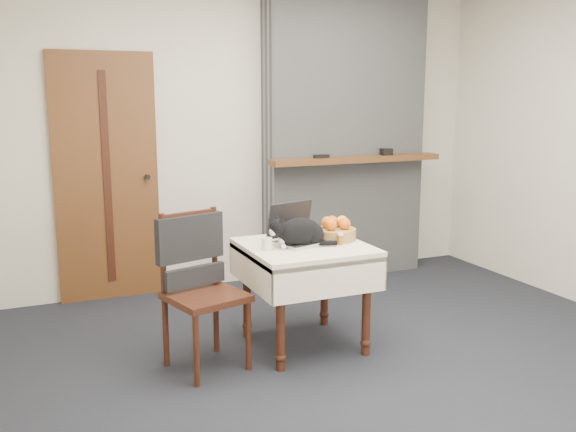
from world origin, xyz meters
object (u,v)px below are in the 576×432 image
(cream_jar, at_px, (267,244))
(pill_bottle, at_px, (340,239))
(laptop, at_px, (298,233))
(fruit_basket, at_px, (336,231))
(chair, at_px, (197,268))
(cat, at_px, (300,232))
(door, at_px, (107,178))
(side_table, at_px, (305,261))

(cream_jar, height_order, pill_bottle, pill_bottle)
(laptop, relative_size, pill_bottle, 5.34)
(fruit_basket, relative_size, chair, 0.28)
(chair, bearing_deg, fruit_basket, -13.14)
(cream_jar, distance_m, fruit_basket, 0.54)
(cat, relative_size, chair, 0.45)
(pill_bottle, height_order, fruit_basket, fruit_basket)
(cat, bearing_deg, pill_bottle, -14.23)
(door, relative_size, pill_bottle, 25.01)
(cream_jar, distance_m, chair, 0.47)
(pill_bottle, bearing_deg, cat, 164.72)
(door, height_order, pill_bottle, door)
(cat, xyz_separation_m, fruit_basket, (0.30, 0.08, -0.03))
(door, relative_size, cream_jar, 25.73)
(door, bearing_deg, pill_bottle, -53.67)
(pill_bottle, relative_size, chair, 0.08)
(door, height_order, cream_jar, door)
(side_table, height_order, cream_jar, cream_jar)
(side_table, bearing_deg, door, 123.12)
(side_table, distance_m, fruit_basket, 0.31)
(door, relative_size, laptop, 4.68)
(side_table, xyz_separation_m, chair, (-0.73, 0.01, 0.03))
(laptop, bearing_deg, door, 107.53)
(cream_jar, bearing_deg, pill_bottle, -7.93)
(side_table, distance_m, chair, 0.73)
(side_table, distance_m, cat, 0.21)
(laptop, xyz_separation_m, pill_bottle, (0.22, -0.18, -0.02))
(laptop, bearing_deg, chair, 168.72)
(laptop, bearing_deg, cream_jar, -173.82)
(fruit_basket, bearing_deg, side_table, -169.51)
(laptop, bearing_deg, cat, -122.50)
(fruit_basket, distance_m, chair, 0.99)
(laptop, height_order, cat, laptop)
(fruit_basket, height_order, chair, chair)
(door, xyz_separation_m, side_table, (1.03, -1.58, -0.41))
(cat, bearing_deg, cream_jar, -178.59)
(cream_jar, distance_m, pill_bottle, 0.49)
(cat, bearing_deg, door, 122.40)
(cat, height_order, chair, chair)
(door, distance_m, laptop, 1.83)
(cat, relative_size, fruit_basket, 1.61)
(side_table, xyz_separation_m, cream_jar, (-0.28, -0.04, 0.15))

